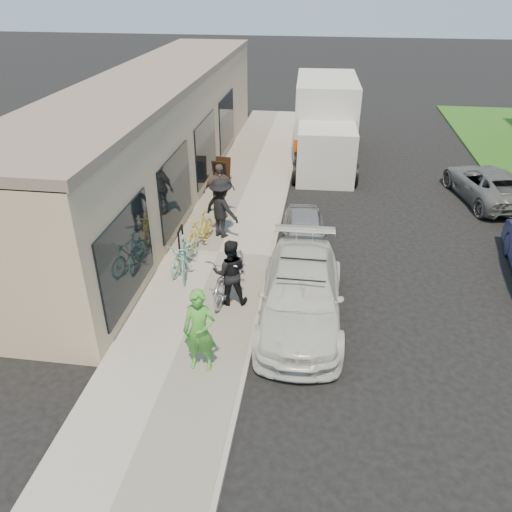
{
  "coord_description": "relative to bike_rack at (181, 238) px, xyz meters",
  "views": [
    {
      "loc": [
        0.88,
        -9.48,
        7.34
      ],
      "look_at": [
        -0.66,
        1.37,
        1.05
      ],
      "focal_mm": 35.0,
      "sensor_mm": 36.0,
      "label": 1
    }
  ],
  "objects": [
    {
      "name": "far_car_gray",
      "position": [
        9.88,
        5.7,
        -0.04
      ],
      "size": [
        2.81,
        4.63,
        1.2
      ],
      "primitive_type": "imported",
      "rotation": [
        0.0,
        0.0,
        3.34
      ],
      "color": "#5C5E61",
      "rests_on": "ground"
    },
    {
      "name": "cruiser_bike_a",
      "position": [
        0.37,
        -1.07,
        0.02
      ],
      "size": [
        0.86,
        1.74,
        1.01
      ],
      "primitive_type": "imported",
      "rotation": [
        0.0,
        0.0,
        0.24
      ],
      "color": "#7BB8A7",
      "rests_on": "sidewalk"
    },
    {
      "name": "moving_truck",
      "position": [
        3.87,
        9.55,
        0.85
      ],
      "size": [
        2.83,
        6.9,
        3.34
      ],
      "rotation": [
        0.0,
        0.0,
        0.04
      ],
      "color": "beige",
      "rests_on": "ground"
    },
    {
      "name": "storefront",
      "position": [
        -2.18,
        5.18,
        1.49
      ],
      "size": [
        3.6,
        20.0,
        4.22
      ],
      "color": "#C9AA8B",
      "rests_on": "ground"
    },
    {
      "name": "bystander_b",
      "position": [
        0.6,
        2.63,
        0.42
      ],
      "size": [
        1.15,
        0.91,
        1.82
      ],
      "primitive_type": "imported",
      "rotation": [
        0.0,
        0.0,
        0.51
      ],
      "color": "brown",
      "rests_on": "sidewalk"
    },
    {
      "name": "man_standing",
      "position": [
        1.88,
        -2.24,
        0.37
      ],
      "size": [
        0.94,
        0.79,
        1.71
      ],
      "primitive_type": "imported",
      "rotation": [
        0.0,
        0.0,
        3.32
      ],
      "color": "black",
      "rests_on": "sidewalk"
    },
    {
      "name": "cruiser_bike_c",
      "position": [
        0.44,
        0.56,
        0.01
      ],
      "size": [
        0.84,
        1.72,
        1.0
      ],
      "primitive_type": "imported",
      "rotation": [
        0.0,
        0.0,
        -0.24
      ],
      "color": "gold",
      "rests_on": "sidewalk"
    },
    {
      "name": "tandem_bike",
      "position": [
        1.79,
        -1.81,
        0.12
      ],
      "size": [
        1.08,
        2.38,
        1.21
      ],
      "primitive_type": "imported",
      "rotation": [
        0.0,
        0.0,
        -0.12
      ],
      "color": "#AFAEB1",
      "rests_on": "sidewalk"
    },
    {
      "name": "curb",
      "position": [
        2.61,
        0.19,
        -0.57
      ],
      "size": [
        0.12,
        34.0,
        0.13
      ],
      "primitive_type": "cube",
      "color": "gray",
      "rests_on": "ground"
    },
    {
      "name": "sedan_silver",
      "position": [
        3.5,
        1.03,
        -0.09
      ],
      "size": [
        1.58,
        3.31,
        1.09
      ],
      "primitive_type": "imported",
      "rotation": [
        0.0,
        0.0,
        0.09
      ],
      "color": "#99999E",
      "rests_on": "ground"
    },
    {
      "name": "bystander_a",
      "position": [
        0.95,
        1.24,
        0.44
      ],
      "size": [
        1.38,
        1.19,
        1.86
      ],
      "primitive_type": "imported",
      "rotation": [
        0.0,
        0.0,
        2.63
      ],
      "color": "black",
      "rests_on": "sidewalk"
    },
    {
      "name": "sidewalk",
      "position": [
        1.06,
        0.19,
        -0.56
      ],
      "size": [
        3.0,
        34.0,
        0.15
      ],
      "primitive_type": "cube",
      "color": "#A09A90",
      "rests_on": "ground"
    },
    {
      "name": "sedan_white",
      "position": [
        3.62,
        -2.46,
        0.06
      ],
      "size": [
        2.08,
        4.83,
        1.42
      ],
      "rotation": [
        0.0,
        0.0,
        0.03
      ],
      "color": "silver",
      "rests_on": "ground"
    },
    {
      "name": "sandwich_board",
      "position": [
        0.06,
        5.53,
        0.01
      ],
      "size": [
        0.66,
        0.66,
        0.97
      ],
      "rotation": [
        0.0,
        0.0,
        -0.12
      ],
      "color": "black",
      "rests_on": "sidewalk"
    },
    {
      "name": "woman_rider",
      "position": [
        1.72,
        -4.64,
        0.45
      ],
      "size": [
        0.69,
        0.47,
        1.87
      ],
      "primitive_type": "imported",
      "rotation": [
        0.0,
        0.0,
        -0.03
      ],
      "color": "green",
      "rests_on": "sidewalk"
    },
    {
      "name": "cruiser_bike_b",
      "position": [
        0.33,
        -0.8,
        -0.06
      ],
      "size": [
        0.83,
        1.7,
        0.85
      ],
      "primitive_type": "imported",
      "rotation": [
        0.0,
        0.0,
        -0.17
      ],
      "color": "#7BB8A7",
      "rests_on": "sidewalk"
    },
    {
      "name": "bike_rack",
      "position": [
        0.0,
        0.0,
        0.0
      ],
      "size": [
        0.09,
        0.57,
        0.81
      ],
      "rotation": [
        0.0,
        0.0,
        0.08
      ],
      "color": "black",
      "rests_on": "sidewalk"
    },
    {
      "name": "ground",
      "position": [
        3.06,
        -2.81,
        -0.64
      ],
      "size": [
        120.0,
        120.0,
        0.0
      ],
      "primitive_type": "plane",
      "color": "black",
      "rests_on": "ground"
    }
  ]
}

